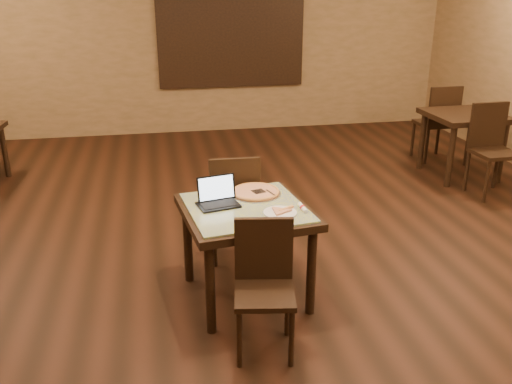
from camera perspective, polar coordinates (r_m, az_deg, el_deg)
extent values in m
plane|color=black|center=(4.57, 0.61, -9.34)|extent=(10.00, 10.00, 0.00)
cube|color=#99754E|center=(8.93, -5.96, 15.80)|extent=(8.00, 0.02, 3.00)
cube|color=#286695|center=(8.95, -2.63, 16.22)|extent=(2.20, 0.04, 1.50)
cube|color=black|center=(8.93, -2.61, 16.20)|extent=(2.34, 0.02, 1.64)
cylinder|color=black|center=(3.80, -4.84, -10.04)|extent=(0.07, 0.07, 0.71)
cylinder|color=black|center=(4.46, -7.21, -5.18)|extent=(0.07, 0.07, 0.71)
cylinder|color=black|center=(4.02, 5.84, -8.25)|extent=(0.07, 0.07, 0.71)
cylinder|color=black|center=(4.64, 2.03, -3.90)|extent=(0.07, 0.07, 0.71)
cube|color=black|center=(4.05, -1.07, -2.11)|extent=(1.03, 1.03, 0.06)
cube|color=#1B38B4|center=(4.04, -1.08, -1.65)|extent=(0.94, 0.94, 0.02)
cylinder|color=black|center=(3.56, -1.78, -15.25)|extent=(0.04, 0.04, 0.42)
cylinder|color=black|center=(3.83, -1.76, -12.30)|extent=(0.04, 0.04, 0.42)
cylinder|color=black|center=(3.57, 3.76, -15.15)|extent=(0.04, 0.04, 0.42)
cylinder|color=black|center=(3.84, 3.32, -12.22)|extent=(0.04, 0.04, 0.42)
cube|color=black|center=(3.57, 0.91, -10.71)|extent=(0.45, 0.45, 0.04)
cube|color=black|center=(3.61, 0.82, -5.99)|extent=(0.39, 0.10, 0.44)
cylinder|color=black|center=(5.07, -0.65, -3.21)|extent=(0.04, 0.04, 0.46)
cylinder|color=black|center=(4.74, 0.02, -5.00)|extent=(0.04, 0.04, 0.46)
cylinder|color=black|center=(5.03, -4.76, -3.48)|extent=(0.04, 0.04, 0.46)
cylinder|color=black|center=(4.70, -4.38, -5.31)|extent=(0.04, 0.04, 0.46)
cube|color=black|center=(4.78, -2.49, -1.54)|extent=(0.44, 0.44, 0.04)
cube|color=black|center=(4.51, -2.24, 0.62)|extent=(0.43, 0.05, 0.49)
cube|color=black|center=(4.05, -3.99, -1.37)|extent=(0.34, 0.27, 0.01)
cube|color=black|center=(4.11, -4.20, 0.43)|extent=(0.30, 0.11, 0.20)
cube|color=silver|center=(4.10, -4.20, 0.44)|extent=(0.27, 0.09, 0.17)
cylinder|color=white|center=(3.91, 2.55, -2.21)|extent=(0.24, 0.24, 0.01)
cylinder|color=silver|center=(4.27, -0.04, -0.15)|extent=(0.40, 0.40, 0.01)
cylinder|color=beige|center=(4.27, -0.04, 0.00)|extent=(0.37, 0.37, 0.02)
torus|color=#CE8442|center=(4.26, -0.04, 0.06)|extent=(0.38, 0.38, 0.02)
cube|color=silver|center=(4.25, 0.27, 0.05)|extent=(0.16, 0.25, 0.01)
cylinder|color=white|center=(3.98, 4.95, -1.66)|extent=(0.04, 0.15, 0.03)
cylinder|color=#B1151C|center=(3.98, 4.95, -1.66)|extent=(0.04, 0.03, 0.04)
cylinder|color=black|center=(6.89, 19.81, 3.57)|extent=(0.08, 0.08, 0.77)
cylinder|color=black|center=(7.46, 17.07, 5.18)|extent=(0.08, 0.08, 0.77)
cylinder|color=black|center=(7.27, 24.48, 3.80)|extent=(0.08, 0.08, 0.77)
cylinder|color=black|center=(7.81, 21.55, 5.34)|extent=(0.08, 0.08, 0.77)
cube|color=black|center=(7.25, 21.13, 7.50)|extent=(0.89, 0.89, 0.07)
cylinder|color=black|center=(6.57, 23.10, 0.98)|extent=(0.04, 0.04, 0.49)
cylinder|color=black|center=(6.87, 21.30, 2.09)|extent=(0.04, 0.04, 0.49)
cylinder|color=black|center=(7.09, 23.94, 2.27)|extent=(0.04, 0.04, 0.49)
cube|color=black|center=(6.75, 23.87, 3.77)|extent=(0.47, 0.47, 0.04)
cube|color=black|center=(6.84, 23.23, 6.55)|extent=(0.46, 0.06, 0.52)
cylinder|color=black|center=(8.23, 18.58, 5.45)|extent=(0.04, 0.04, 0.49)
cylinder|color=black|center=(7.91, 19.98, 4.66)|extent=(0.04, 0.04, 0.49)
cylinder|color=black|center=(8.04, 16.17, 5.36)|extent=(0.04, 0.04, 0.49)
cylinder|color=black|center=(7.71, 17.50, 4.56)|extent=(0.04, 0.04, 0.49)
cube|color=black|center=(7.90, 18.27, 6.86)|extent=(0.47, 0.47, 0.04)
cube|color=black|center=(7.67, 19.28, 8.51)|extent=(0.46, 0.06, 0.52)
cylinder|color=black|center=(7.55, -24.95, 3.94)|extent=(0.07, 0.07, 0.68)
cylinder|color=black|center=(8.08, -25.03, 4.04)|extent=(0.04, 0.04, 0.43)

